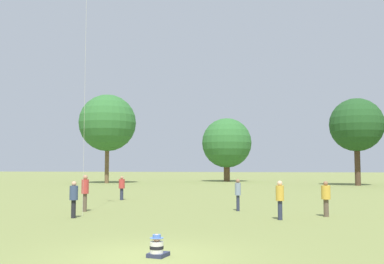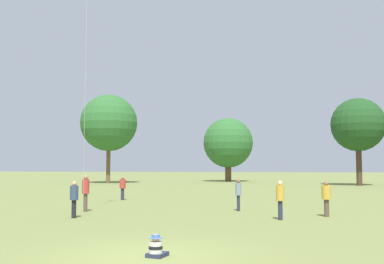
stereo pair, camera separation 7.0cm
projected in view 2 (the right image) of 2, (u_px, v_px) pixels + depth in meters
name	position (u px, v px, depth m)	size (l,w,h in m)	color
ground_plane	(146.00, 257.00, 10.89)	(300.00, 300.00, 0.00)	olive
seated_toddler	(156.00, 248.00, 10.85)	(0.50, 0.58, 0.55)	#282D47
person_standing_0	(86.00, 190.00, 21.68)	(0.45, 0.45, 1.76)	brown
person_standing_1	(74.00, 196.00, 19.01)	(0.40, 0.40, 1.55)	black
person_standing_2	(326.00, 196.00, 19.47)	(0.54, 0.54, 1.54)	brown
person_standing_3	(280.00, 197.00, 18.33)	(0.39, 0.39, 1.59)	#282D42
person_standing_4	(238.00, 192.00, 21.94)	(0.38, 0.38, 1.56)	#282D42
person_standing_5	(123.00, 186.00, 29.02)	(0.52, 0.52, 1.53)	#282D42
distant_tree_1	(228.00, 143.00, 63.54)	(7.01, 7.01, 8.96)	brown
distant_tree_2	(358.00, 125.00, 50.50)	(6.00, 6.00, 9.83)	#473323
distant_tree_3	(109.00, 123.00, 57.51)	(7.27, 7.27, 11.34)	brown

